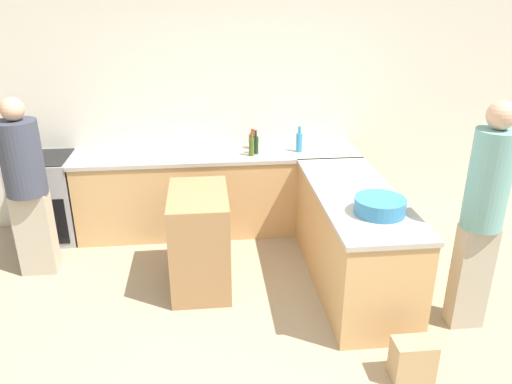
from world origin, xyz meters
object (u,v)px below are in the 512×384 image
object	(u,v)px
wine_bottle_dark	(256,144)
person_by_range	(26,183)
person_at_peninsula	(483,210)
hot_sauce_bottle	(253,141)
dish_soap_bottle	(299,142)
island_table	(200,240)
paper_bag	(413,360)
olive_oil_bottle	(251,146)
range_oven	(48,198)
mixing_bowl	(380,206)

from	to	relation	value
wine_bottle_dark	person_by_range	bearing A→B (deg)	-163.02
person_at_peninsula	hot_sauce_bottle	bearing A→B (deg)	126.60
wine_bottle_dark	dish_soap_bottle	distance (m)	0.46
island_table	paper_bag	bearing A→B (deg)	-43.31
olive_oil_bottle	person_at_peninsula	xyz separation A→B (m)	(1.53, -1.76, 0.01)
olive_oil_bottle	hot_sauce_bottle	xyz separation A→B (m)	(0.04, 0.24, -0.02)
island_table	person_at_peninsula	world-z (taller)	person_at_peninsula
wine_bottle_dark	dish_soap_bottle	size ratio (longest dim) A/B	0.92
hot_sauce_bottle	dish_soap_bottle	bearing A→B (deg)	-19.00
hot_sauce_bottle	dish_soap_bottle	xyz separation A→B (m)	(0.48, -0.16, 0.02)
olive_oil_bottle	person_by_range	distance (m)	2.14
wine_bottle_dark	hot_sauce_bottle	size ratio (longest dim) A/B	1.19
person_by_range	person_at_peninsula	distance (m)	3.78
wine_bottle_dark	person_at_peninsula	world-z (taller)	person_at_peninsula
olive_oil_bottle	dish_soap_bottle	bearing A→B (deg)	8.88
paper_bag	olive_oil_bottle	bearing A→B (deg)	110.77
range_oven	person_by_range	world-z (taller)	person_by_range
person_by_range	wine_bottle_dark	bearing A→B (deg)	16.98
range_oven	mixing_bowl	world-z (taller)	mixing_bowl
range_oven	person_by_range	xyz separation A→B (m)	(0.08, -0.71, 0.45)
hot_sauce_bottle	person_by_range	bearing A→B (deg)	-158.40
range_oven	island_table	xyz separation A→B (m)	(1.59, -1.09, -0.00)
wine_bottle_dark	hot_sauce_bottle	xyz separation A→B (m)	(-0.01, 0.19, -0.02)
dish_soap_bottle	person_at_peninsula	xyz separation A→B (m)	(1.01, -1.84, 0.00)
mixing_bowl	dish_soap_bottle	size ratio (longest dim) A/B	1.44
range_oven	paper_bag	bearing A→B (deg)	-38.94
olive_oil_bottle	person_by_range	bearing A→B (deg)	-164.12
island_table	hot_sauce_bottle	bearing A→B (deg)	64.03
dish_soap_bottle	hot_sauce_bottle	bearing A→B (deg)	161.00
island_table	mixing_bowl	world-z (taller)	mixing_bowl
wine_bottle_dark	hot_sauce_bottle	world-z (taller)	wine_bottle_dark
dish_soap_bottle	person_at_peninsula	world-z (taller)	person_at_peninsula
mixing_bowl	olive_oil_bottle	distance (m)	1.72
wine_bottle_dark	person_at_peninsula	bearing A→B (deg)	-50.95
range_oven	paper_bag	world-z (taller)	range_oven
island_table	paper_bag	distance (m)	1.98
wine_bottle_dark	paper_bag	size ratio (longest dim) A/B	0.82
range_oven	person_at_peninsula	distance (m)	4.16
olive_oil_bottle	wine_bottle_dark	distance (m)	0.08
island_table	dish_soap_bottle	xyz separation A→B (m)	(1.06, 1.04, 0.55)
olive_oil_bottle	paper_bag	size ratio (longest dim) A/B	0.83
mixing_bowl	person_by_range	bearing A→B (deg)	162.46
wine_bottle_dark	person_at_peninsula	size ratio (longest dim) A/B	0.14
olive_oil_bottle	person_at_peninsula	bearing A→B (deg)	-49.11
person_by_range	dish_soap_bottle	bearing A→B (deg)	14.52
hot_sauce_bottle	person_by_range	size ratio (longest dim) A/B	0.13
range_oven	wine_bottle_dark	distance (m)	2.25
island_table	person_at_peninsula	size ratio (longest dim) A/B	0.49
range_oven	mixing_bowl	bearing A→B (deg)	-28.66
dish_soap_bottle	paper_bag	world-z (taller)	dish_soap_bottle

